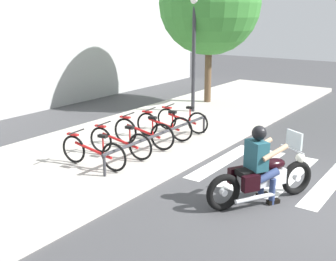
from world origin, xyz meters
name	(u,v)px	position (x,y,z in m)	size (l,w,h in m)	color
ground_plane	(309,206)	(0.00, 0.00, 0.00)	(48.00, 48.00, 0.00)	#424244
sidewalk	(104,152)	(0.00, 4.98, 0.07)	(24.00, 4.40, 0.15)	#B7B2A8
crosswalk_stripe_2	(328,184)	(1.24, 0.00, 0.00)	(2.80, 0.40, 0.01)	white
crosswalk_stripe_3	(289,176)	(1.24, 0.80, 0.00)	(2.80, 0.40, 0.01)	white
crosswalk_stripe_4	(254,168)	(1.24, 1.60, 0.00)	(2.80, 0.40, 0.01)	white
crosswalk_stripe_5	(223,161)	(1.24, 2.40, 0.00)	(2.80, 0.40, 0.01)	white
motorcycle	(262,178)	(-0.31, 0.78, 0.47)	(2.04, 1.25, 1.26)	black
rider	(260,159)	(-0.38, 0.82, 0.84)	(0.77, 0.72, 1.46)	#1E4C59
bicycle_0	(93,152)	(-1.05, 4.29, 0.50)	(0.48, 1.70, 0.76)	black
bicycle_1	(120,142)	(-0.19, 4.29, 0.50)	(0.48, 1.71, 0.75)	black
bicycle_2	(143,133)	(0.67, 4.29, 0.51)	(0.48, 1.72, 0.80)	black
bicycle_3	(164,126)	(1.53, 4.29, 0.50)	(0.48, 1.65, 0.78)	black
bicycle_4	(182,120)	(2.39, 4.29, 0.49)	(0.48, 1.56, 0.73)	black
bike_rack	(162,134)	(0.67, 3.73, 0.57)	(4.04, 0.07, 0.49)	#333338
street_lamp	(194,44)	(4.73, 5.38, 2.37)	(0.28, 0.28, 3.86)	#2D2D33
tree_near_rack	(210,3)	(6.39, 5.78, 3.64)	(3.58, 3.58, 5.43)	brown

